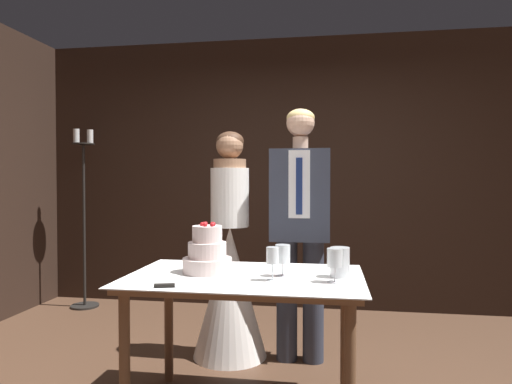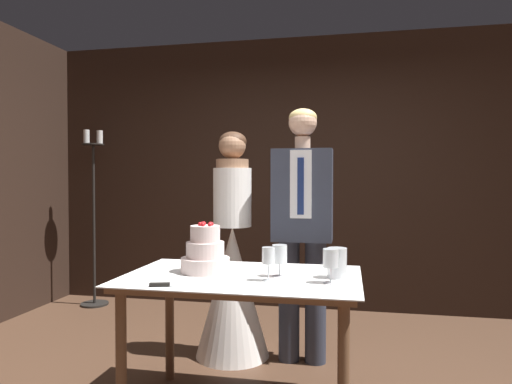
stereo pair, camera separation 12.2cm
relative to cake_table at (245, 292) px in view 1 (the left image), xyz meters
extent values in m
cube|color=black|center=(0.14, 2.21, 0.69)|extent=(5.53, 0.12, 2.73)
cylinder|color=brown|center=(-0.56, -0.32, -0.31)|extent=(0.06, 0.06, 0.73)
cylinder|color=brown|center=(0.56, -0.32, -0.31)|extent=(0.06, 0.06, 0.73)
cylinder|color=brown|center=(-0.56, 0.32, -0.31)|extent=(0.06, 0.06, 0.73)
cylinder|color=brown|center=(0.56, 0.32, -0.31)|extent=(0.06, 0.06, 0.73)
cube|color=brown|center=(0.00, 0.00, 0.07)|extent=(1.24, 0.76, 0.03)
cube|color=white|center=(0.00, 0.00, 0.09)|extent=(1.30, 0.82, 0.01)
cylinder|color=beige|center=(-0.23, 0.05, 0.13)|extent=(0.28, 0.28, 0.08)
cylinder|color=beige|center=(-0.23, 0.05, 0.22)|extent=(0.22, 0.22, 0.09)
cylinder|color=beige|center=(-0.23, 0.05, 0.31)|extent=(0.17, 0.17, 0.09)
sphere|color=red|center=(-0.19, 0.05, 0.37)|extent=(0.02, 0.02, 0.02)
sphere|color=red|center=(-0.20, 0.07, 0.37)|extent=(0.02, 0.02, 0.02)
sphere|color=red|center=(-0.24, 0.08, 0.37)|extent=(0.02, 0.02, 0.02)
sphere|color=red|center=(-0.25, 0.06, 0.37)|extent=(0.02, 0.02, 0.02)
sphere|color=red|center=(-0.25, 0.03, 0.37)|extent=(0.02, 0.02, 0.02)
sphere|color=red|center=(-0.23, 0.01, 0.37)|extent=(0.02, 0.02, 0.02)
sphere|color=red|center=(-0.19, 0.02, 0.37)|extent=(0.02, 0.02, 0.02)
cube|color=silver|center=(-0.12, -0.28, 0.09)|extent=(0.34, 0.12, 0.00)
cylinder|color=black|center=(-0.34, -0.34, 0.10)|extent=(0.10, 0.05, 0.02)
cylinder|color=silver|center=(0.49, -0.10, 0.09)|extent=(0.08, 0.08, 0.00)
cylinder|color=silver|center=(0.49, -0.10, 0.14)|extent=(0.01, 0.01, 0.08)
cylinder|color=silver|center=(0.49, -0.10, 0.22)|extent=(0.08, 0.08, 0.09)
cylinder|color=maroon|center=(0.49, -0.10, 0.19)|extent=(0.07, 0.07, 0.02)
cylinder|color=silver|center=(0.21, 0.01, 0.09)|extent=(0.08, 0.08, 0.00)
cylinder|color=silver|center=(0.21, 0.01, 0.13)|extent=(0.01, 0.01, 0.07)
cylinder|color=silver|center=(0.21, 0.01, 0.22)|extent=(0.08, 0.08, 0.10)
cylinder|color=maroon|center=(0.21, 0.01, 0.19)|extent=(0.07, 0.07, 0.04)
cylinder|color=silver|center=(0.17, -0.11, 0.09)|extent=(0.06, 0.06, 0.00)
cylinder|color=silver|center=(0.17, -0.11, 0.14)|extent=(0.01, 0.01, 0.09)
cylinder|color=silver|center=(0.17, -0.11, 0.23)|extent=(0.07, 0.07, 0.09)
cylinder|color=maroon|center=(0.17, -0.11, 0.20)|extent=(0.05, 0.05, 0.03)
cylinder|color=silver|center=(0.52, 0.04, 0.17)|extent=(0.11, 0.11, 0.16)
cylinder|color=white|center=(0.52, 0.04, 0.13)|extent=(0.05, 0.05, 0.07)
sphere|color=#F9CC4C|center=(0.52, 0.04, 0.18)|extent=(0.02, 0.02, 0.02)
cone|color=white|center=(-0.26, 0.79, -0.20)|extent=(0.54, 0.54, 0.95)
cylinder|color=white|center=(-0.26, 0.79, 0.49)|extent=(0.28, 0.28, 0.43)
cylinder|color=#A37556|center=(-0.26, 0.79, 0.74)|extent=(0.24, 0.24, 0.06)
sphere|color=#A37556|center=(-0.26, 0.79, 0.87)|extent=(0.20, 0.20, 0.20)
ellipsoid|color=#472D1E|center=(-0.26, 0.80, 0.90)|extent=(0.20, 0.20, 0.15)
cylinder|color=#333847|center=(0.16, 0.79, -0.24)|extent=(0.15, 0.15, 0.86)
cylinder|color=#333847|center=(0.35, 0.79, -0.24)|extent=(0.15, 0.15, 0.86)
cube|color=#333847|center=(0.26, 0.79, 0.51)|extent=(0.42, 0.24, 0.65)
cube|color=white|center=(0.26, 0.66, 0.59)|extent=(0.15, 0.01, 0.47)
cube|color=navy|center=(0.26, 0.66, 0.58)|extent=(0.04, 0.01, 0.39)
cylinder|color=#DBAD8E|center=(0.26, 0.79, 0.88)|extent=(0.11, 0.11, 0.09)
sphere|color=#DBAD8E|center=(0.26, 0.79, 1.03)|extent=(0.20, 0.20, 0.20)
ellipsoid|color=#D6B770|center=(0.26, 0.80, 1.06)|extent=(0.20, 0.20, 0.13)
cylinder|color=black|center=(-2.00, 1.83, -0.67)|extent=(0.28, 0.28, 0.02)
cylinder|color=black|center=(-2.00, 1.83, 0.16)|extent=(0.03, 0.03, 1.64)
cylinder|color=black|center=(-2.00, 1.83, 0.99)|extent=(0.22, 0.22, 0.01)
cylinder|color=white|center=(-2.08, 1.83, 1.07)|extent=(0.06, 0.06, 0.15)
cylinder|color=white|center=(-1.93, 1.83, 1.06)|extent=(0.06, 0.06, 0.13)
camera|label=1|loc=(0.46, -2.46, 0.62)|focal=32.00mm
camera|label=2|loc=(0.58, -2.44, 0.62)|focal=32.00mm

